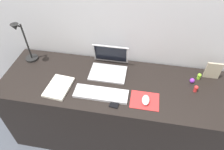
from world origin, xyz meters
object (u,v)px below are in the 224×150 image
Objects in this scene: toy_figurine_purple at (192,81)px; toy_figurine_lime at (199,76)px; cell_phone at (116,101)px; toy_figurine_red at (196,88)px; notebook_pad at (59,87)px; mouse at (146,100)px; desk_lamp at (25,44)px; laptop at (109,64)px; picture_frame at (213,71)px; keyboard at (101,94)px.

toy_figurine_lime is at bearing 42.17° from toy_figurine_purple.
cell_phone is 2.20× the size of toy_figurine_red.
notebook_pad is 5.80× the size of toy_figurine_purple.
mouse is 1.10m from desk_lamp.
desk_lamp reaches higher than laptop.
laptop is 2.00× the size of picture_frame.
toy_figurine_red is at bearing 26.55° from cell_phone.
mouse is 0.62m from picture_frame.
keyboard is 9.90× the size of toy_figurine_purple.
picture_frame reaches higher than notebook_pad.
keyboard is at bearing -159.82° from toy_figurine_purple.
desk_lamp reaches higher than mouse.
picture_frame is at bearing 29.34° from toy_figurine_purple.
mouse is (0.34, -0.01, 0.01)m from keyboard.
notebook_pad is at bearing -140.88° from laptop.
picture_frame is 0.19m from toy_figurine_purple.
notebook_pad is 1.06m from toy_figurine_red.
notebook_pad is 4.33× the size of toy_figurine_lime.
toy_figurine_lime reaches higher than keyboard.
mouse is 1.65× the size of toy_figurine_red.
laptop is 0.75× the size of desk_lamp.
picture_frame is (0.84, 0.05, 0.02)m from laptop.
toy_figurine_red is (0.37, 0.17, 0.01)m from mouse.
desk_lamp is 2.67× the size of picture_frame.
laptop is at bearing -178.95° from toy_figurine_lime.
mouse reaches higher than cell_phone.
cell_phone is 0.85× the size of picture_frame.
mouse is (0.33, -0.30, -0.03)m from laptop.
desk_lamp is 7.23× the size of toy_figurine_lime.
toy_figurine_red is at bearing -80.12° from toy_figurine_purple.
desk_lamp is 0.49m from notebook_pad.
keyboard is 0.13m from cell_phone.
toy_figurine_lime is (0.74, 0.01, -0.02)m from laptop.
notebook_pad is (-0.35, -0.28, -0.04)m from laptop.
keyboard is 0.81m from toy_figurine_lime.
laptop is 1.25× the size of notebook_pad.
laptop is 5.41× the size of toy_figurine_lime.
cell_phone is 0.62m from toy_figurine_red.
toy_figurine_purple is (0.69, 0.25, 0.01)m from keyboard.
keyboard is at bearing -91.62° from laptop.
laptop is 0.84m from picture_frame.
desk_lamp is (-1.04, 0.29, 0.17)m from mouse.
keyboard is at bearing -157.74° from toy_figurine_lime.
laptop reaches higher than keyboard.
notebook_pad is at bearing -164.75° from toy_figurine_lime.
laptop is 0.74m from toy_figurine_lime.
picture_frame is 2.70× the size of toy_figurine_lime.
toy_figurine_lime is (-0.10, -0.03, -0.05)m from picture_frame.
toy_figurine_red reaches higher than notebook_pad.
laptop reaches higher than notebook_pad.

